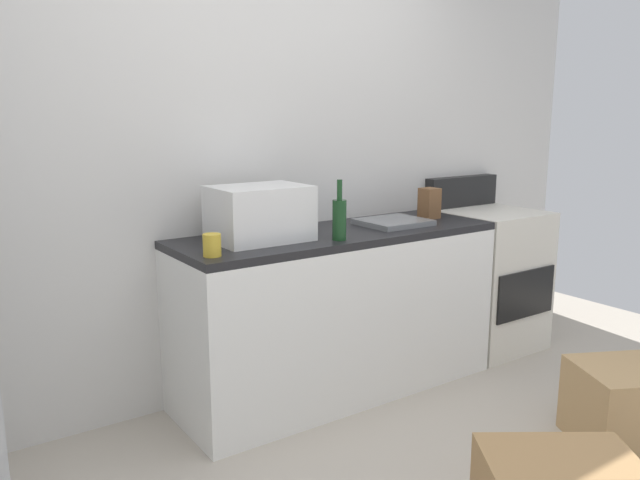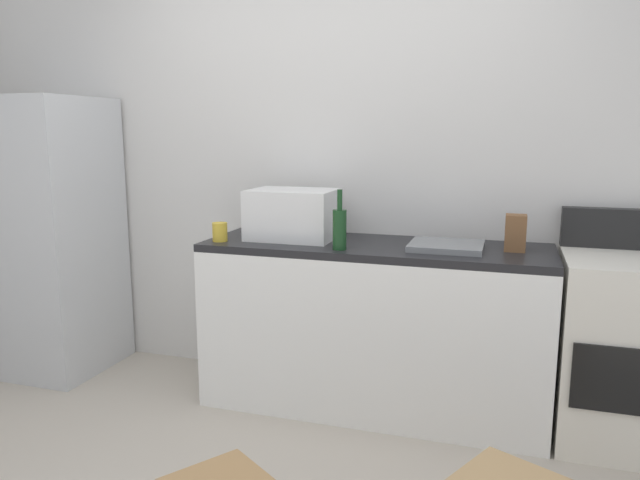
# 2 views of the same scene
# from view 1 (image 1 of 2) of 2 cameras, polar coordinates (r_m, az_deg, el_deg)

# --- Properties ---
(wall_back) EXTENTS (5.00, 0.10, 2.60)m
(wall_back) POSITION_cam_1_polar(r_m,az_deg,el_deg) (3.43, -5.91, 7.77)
(wall_back) COLOR silver
(wall_back) RESTS_ON ground_plane
(kitchen_counter) EXTENTS (1.80, 0.60, 0.90)m
(kitchen_counter) POSITION_cam_1_polar(r_m,az_deg,el_deg) (3.46, 1.60, -6.52)
(kitchen_counter) COLOR white
(kitchen_counter) RESTS_ON ground_plane
(stove_oven) EXTENTS (0.60, 0.61, 1.10)m
(stove_oven) POSITION_cam_1_polar(r_m,az_deg,el_deg) (4.27, 14.92, -3.21)
(stove_oven) COLOR silver
(stove_oven) RESTS_ON ground_plane
(microwave) EXTENTS (0.46, 0.34, 0.27)m
(microwave) POSITION_cam_1_polar(r_m,az_deg,el_deg) (3.09, -5.50, 2.43)
(microwave) COLOR white
(microwave) RESTS_ON kitchen_counter
(sink_basin) EXTENTS (0.36, 0.32, 0.03)m
(sink_basin) POSITION_cam_1_polar(r_m,az_deg,el_deg) (3.56, 6.67, 1.63)
(sink_basin) COLOR slate
(sink_basin) RESTS_ON kitchen_counter
(wine_bottle) EXTENTS (0.07, 0.07, 0.30)m
(wine_bottle) POSITION_cam_1_polar(r_m,az_deg,el_deg) (3.09, 1.77, 2.00)
(wine_bottle) COLOR #193F1E
(wine_bottle) RESTS_ON kitchen_counter
(coffee_mug) EXTENTS (0.08, 0.08, 0.10)m
(coffee_mug) POSITION_cam_1_polar(r_m,az_deg,el_deg) (2.78, -9.78, -0.46)
(coffee_mug) COLOR gold
(coffee_mug) RESTS_ON kitchen_counter
(knife_block) EXTENTS (0.10, 0.10, 0.18)m
(knife_block) POSITION_cam_1_polar(r_m,az_deg,el_deg) (3.80, 9.90, 3.31)
(knife_block) COLOR brown
(knife_block) RESTS_ON kitchen_counter
(cardboard_box_large) EXTENTS (0.66, 0.60, 0.37)m
(cardboard_box_large) POSITION_cam_1_polar(r_m,az_deg,el_deg) (3.35, 26.69, -13.25)
(cardboard_box_large) COLOR tan
(cardboard_box_large) RESTS_ON ground_plane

